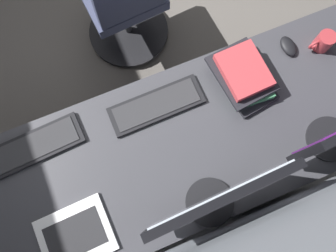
{
  "coord_description": "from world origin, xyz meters",
  "views": [
    {
      "loc": [
        0.22,
        1.85,
        2.09
      ],
      "look_at": [
        0.11,
        1.58,
        0.95
      ],
      "focal_mm": 34.42,
      "sensor_mm": 36.0,
      "label": 1
    }
  ],
  "objects": [
    {
      "name": "book_stack_near",
      "position": [
        -0.3,
        1.46,
        0.78
      ],
      "size": [
        0.24,
        0.33,
        0.11
      ],
      "color": "black",
      "rests_on": "desk"
    },
    {
      "name": "coffee_mug",
      "position": [
        -0.71,
        1.45,
        0.77
      ],
      "size": [
        0.12,
        0.08,
        0.09
      ],
      "color": "#A53338",
      "rests_on": "desk"
    },
    {
      "name": "mouse_main",
      "position": [
        -0.57,
        1.4,
        0.75
      ],
      "size": [
        0.06,
        0.1,
        0.03
      ],
      "primitive_type": "ellipsoid",
      "color": "black",
      "rests_on": "desk"
    },
    {
      "name": "drawer_pedestal",
      "position": [
        -0.2,
        1.66,
        0.35
      ],
      "size": [
        0.4,
        0.51,
        0.69
      ],
      "color": "#38383D",
      "rests_on": "ground"
    },
    {
      "name": "desk",
      "position": [
        0.11,
        1.63,
        0.66
      ],
      "size": [
        2.07,
        0.7,
        0.73
      ],
      "color": "#38383D",
      "rests_on": "ground"
    },
    {
      "name": "keyboard_spare",
      "position": [
        0.65,
        1.4,
        0.74
      ],
      "size": [
        0.43,
        0.16,
        0.02
      ],
      "color": "black",
      "rests_on": "desk"
    },
    {
      "name": "keyboard_main",
      "position": [
        0.1,
        1.43,
        0.74
      ],
      "size": [
        0.42,
        0.14,
        0.02
      ],
      "color": "black",
      "rests_on": "desk"
    },
    {
      "name": "office_chair",
      "position": [
        0.0,
        0.69,
        0.46
      ],
      "size": [
        0.56,
        0.57,
        0.97
      ],
      "color": "#383D56",
      "rests_on": "ground"
    },
    {
      "name": "monitor_primary",
      "position": [
        0.05,
        1.89,
        0.96
      ],
      "size": [
        0.54,
        0.2,
        0.39
      ],
      "color": "black",
      "rests_on": "desk"
    }
  ]
}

